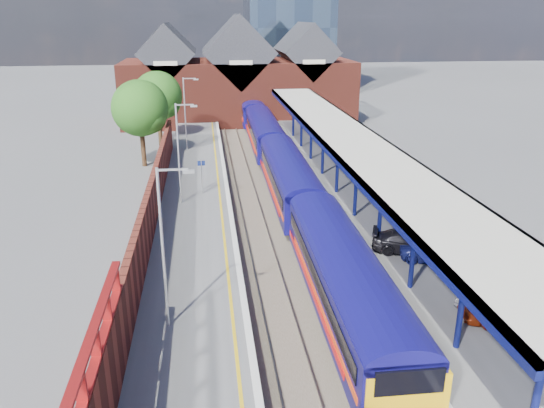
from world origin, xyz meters
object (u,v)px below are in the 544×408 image
Objects in this scene: train at (275,150)px; lamp_post_d at (186,109)px; parked_car_blue at (438,251)px; parked_car_red at (507,307)px; platform_sign at (202,171)px; parked_car_dark at (411,242)px; lamp_post_c at (180,148)px; lamp_post_b at (166,240)px; parked_car_silver at (501,294)px.

lamp_post_d reaches higher than train.
parked_car_red is at bearing -157.82° from parked_car_blue.
parked_car_blue is at bearing -62.96° from lamp_post_d.
platform_sign is 16.76m from parked_car_dark.
parked_car_dark is at bearing -76.13° from train.
parked_car_red is at bearing -50.55° from lamp_post_c.
parked_car_blue is at bearing 9.68° from parked_car_red.
platform_sign reaches higher than train.
lamp_post_b reaches higher than platform_sign.
platform_sign reaches higher than parked_car_red.
lamp_post_c is 22.83m from parked_car_red.
parked_car_blue is at bearing 18.73° from lamp_post_b.
lamp_post_d reaches higher than parked_car_dark.
lamp_post_c is at bearing 72.47° from parked_car_dark.
lamp_post_b is at bearing 65.93° from parked_car_silver.
parked_car_red is at bearing -66.77° from lamp_post_d.
train reaches higher than parked_car_dark.
parked_car_silver reaches higher than parked_car_dark.
platform_sign is 0.59× the size of parked_car_dark.
lamp_post_c reaches higher than parked_car_silver.
lamp_post_d reaches higher than parked_car_silver.
parked_car_dark is at bearing 17.28° from parked_car_red.
lamp_post_b is 2.80× the size of platform_sign.
train reaches higher than parked_car_silver.
parked_car_blue is at bearing -39.02° from lamp_post_c.
parked_car_blue is (13.92, 4.72, -3.44)m from lamp_post_b.
parked_car_red is 0.93× the size of parked_car_silver.
lamp_post_b reaches higher than train.
parked_car_dark is 1.07× the size of parked_car_blue.
parked_car_silver is at bearing -9.81° from parked_car_red.
parked_car_dark is at bearing 61.58° from parked_car_blue.
platform_sign is at bearing 39.42° from parked_car_red.
parked_car_silver is 6.48m from parked_car_dark.
lamp_post_d is at bearing 95.56° from platform_sign.
lamp_post_d is 30.82m from parked_car_blue.
platform_sign is at bearing 55.74° from lamp_post_c.
train is 20.85m from parked_car_dark.
lamp_post_b is 1.64× the size of parked_car_dark.
lamp_post_b is 1.00× the size of lamp_post_d.
lamp_post_d is (0.00, 32.00, 0.00)m from lamp_post_b.
lamp_post_c is 22.22m from parked_car_silver.
parked_car_silver reaches higher than parked_car_blue.
parked_car_red is at bearing -5.74° from lamp_post_b.
parked_car_red is at bearing 141.95° from parked_car_silver.
lamp_post_b is at bearing 89.93° from parked_car_red.
parked_car_blue is at bearing -46.60° from platform_sign.
train is at bearing -8.18° from parked_car_silver.
lamp_post_d is at bearing 45.21° from parked_car_blue.
lamp_post_c is at bearing -124.26° from platform_sign.
platform_sign is 18.31m from parked_car_blue.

